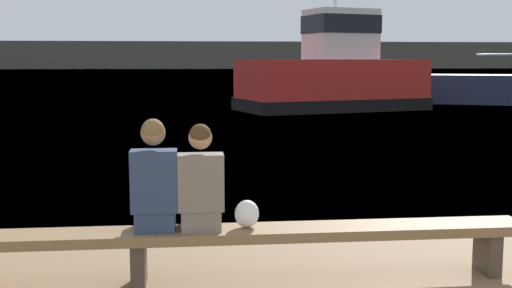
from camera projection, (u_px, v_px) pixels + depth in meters
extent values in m
plane|color=teal|center=(190.00, 69.00, 125.28)|extent=(240.00, 240.00, 0.00)
cube|color=#4C4C42|center=(190.00, 55.00, 136.41)|extent=(600.00, 12.00, 5.59)
cube|color=brown|center=(138.00, 236.00, 5.56)|extent=(6.96, 0.42, 0.09)
cube|color=#42382D|center=(487.00, 252.00, 5.92)|extent=(0.12, 0.36, 0.39)
cube|color=#42382D|center=(139.00, 263.00, 5.59)|extent=(0.12, 0.36, 0.39)
cube|color=navy|center=(156.00, 219.00, 5.63)|extent=(0.34, 0.40, 0.18)
cube|color=navy|center=(154.00, 181.00, 5.49)|extent=(0.40, 0.22, 0.53)
sphere|color=#846047|center=(153.00, 133.00, 5.43)|extent=(0.21, 0.21, 0.21)
sphere|color=brown|center=(153.00, 130.00, 5.41)|extent=(0.19, 0.19, 0.19)
cube|color=#70665B|center=(201.00, 217.00, 5.67)|extent=(0.34, 0.40, 0.18)
cube|color=#70665B|center=(201.00, 182.00, 5.53)|extent=(0.40, 0.22, 0.49)
sphere|color=tan|center=(200.00, 138.00, 5.48)|extent=(0.20, 0.20, 0.20)
sphere|color=#472D19|center=(200.00, 135.00, 5.46)|extent=(0.19, 0.19, 0.19)
ellipsoid|color=white|center=(247.00, 214.00, 5.66)|extent=(0.21, 0.17, 0.25)
cube|color=red|center=(332.00, 85.00, 24.98)|extent=(7.60, 4.93, 1.95)
cube|color=black|center=(331.00, 104.00, 25.07)|extent=(7.77, 5.09, 0.47)
cube|color=silver|center=(340.00, 35.00, 24.85)|extent=(2.88, 2.48, 1.91)
cube|color=black|center=(341.00, 25.00, 24.80)|extent=(2.94, 2.55, 0.69)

